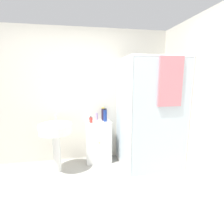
{
  "coord_description": "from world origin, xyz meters",
  "views": [
    {
      "loc": [
        -0.02,
        -1.69,
        1.63
      ],
      "look_at": [
        0.5,
        1.09,
        1.05
      ],
      "focal_mm": 28.0,
      "sensor_mm": 36.0,
      "label": 1
    }
  ],
  "objects": [
    {
      "name": "shampoo_bottle_blue",
      "position": [
        0.44,
        1.49,
        0.92
      ],
      "size": [
        0.07,
        0.07,
        0.25
      ],
      "color": "navy",
      "rests_on": "vanity_cabinet"
    },
    {
      "name": "lotion_bottle_white",
      "position": [
        0.29,
        1.59,
        0.87
      ],
      "size": [
        0.05,
        0.05,
        0.18
      ],
      "color": "#B299C6",
      "rests_on": "vanity_cabinet"
    },
    {
      "name": "soap_dispenser",
      "position": [
        0.17,
        1.45,
        0.85
      ],
      "size": [
        0.06,
        0.06,
        0.13
      ],
      "color": "red",
      "rests_on": "vanity_cabinet"
    },
    {
      "name": "shampoo_bottle_tall_black",
      "position": [
        0.41,
        1.57,
        0.92
      ],
      "size": [
        0.07,
        0.07,
        0.26
      ],
      "color": "#281E33",
      "rests_on": "vanity_cabinet"
    },
    {
      "name": "shower_enclosure",
      "position": [
        1.12,
        1.09,
        0.5
      ],
      "size": [
        0.98,
        1.01,
        1.94
      ],
      "color": "white",
      "rests_on": "ground_plane"
    },
    {
      "name": "vanity_cabinet",
      "position": [
        0.3,
        1.5,
        0.4
      ],
      "size": [
        0.48,
        0.35,
        0.8
      ],
      "color": "silver",
      "rests_on": "ground_plane"
    },
    {
      "name": "wall_back",
      "position": [
        0.0,
        1.7,
        1.25
      ],
      "size": [
        6.4,
        0.06,
        2.5
      ],
      "primitive_type": "cube",
      "color": "silver",
      "rests_on": "ground_plane"
    },
    {
      "name": "sink",
      "position": [
        -0.44,
        1.24,
        0.69
      ],
      "size": [
        0.55,
        0.55,
        0.98
      ],
      "color": "white",
      "rests_on": "ground_plane"
    }
  ]
}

